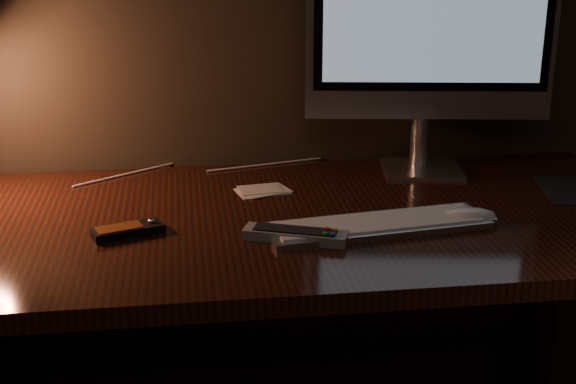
{
  "coord_description": "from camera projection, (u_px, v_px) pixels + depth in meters",
  "views": [
    {
      "loc": [
        -0.22,
        0.29,
        1.35
      ],
      "look_at": [
        -0.03,
        1.73,
        0.84
      ],
      "focal_mm": 50.0,
      "sensor_mm": 36.0,
      "label": 1
    }
  ],
  "objects": [
    {
      "name": "media_remote",
      "position": [
        128.0,
        230.0,
        1.58
      ],
      "size": [
        0.15,
        0.09,
        0.03
      ],
      "rotation": [
        0.0,
        0.0,
        0.33
      ],
      "color": "black",
      "rests_on": "desk"
    },
    {
      "name": "keyboard",
      "position": [
        378.0,
        224.0,
        1.61
      ],
      "size": [
        0.47,
        0.19,
        0.02
      ],
      "primitive_type": "cube",
      "rotation": [
        0.0,
        0.0,
        0.13
      ],
      "color": "silver",
      "rests_on": "desk"
    },
    {
      "name": "papers",
      "position": [
        262.0,
        190.0,
        1.83
      ],
      "size": [
        0.13,
        0.1,
        0.01
      ],
      "primitive_type": "cube",
      "rotation": [
        0.0,
        0.0,
        0.23
      ],
      "color": "white",
      "rests_on": "desk"
    },
    {
      "name": "desk",
      "position": [
        288.0,
        258.0,
        1.8
      ],
      "size": [
        1.6,
        0.75,
        0.75
      ],
      "color": "black",
      "rests_on": "ground"
    },
    {
      "name": "cable",
      "position": [
        201.0,
        170.0,
        1.98
      ],
      "size": [
        0.59,
        0.23,
        0.01
      ],
      "primitive_type": "cylinder",
      "rotation": [
        0.0,
        1.57,
        0.37
      ],
      "color": "white",
      "rests_on": "desk"
    },
    {
      "name": "mouse",
      "position": [
        470.0,
        217.0,
        1.65
      ],
      "size": [
        0.11,
        0.07,
        0.02
      ],
      "primitive_type": "ellipsoid",
      "rotation": [
        0.0,
        0.0,
        -0.2
      ],
      "color": "white",
      "rests_on": "desk"
    },
    {
      "name": "monitor",
      "position": [
        431.0,
        22.0,
        1.86
      ],
      "size": [
        0.58,
        0.2,
        0.61
      ],
      "rotation": [
        0.0,
        0.0,
        -0.15
      ],
      "color": "silver",
      "rests_on": "desk"
    },
    {
      "name": "tv_remote",
      "position": [
        295.0,
        235.0,
        1.55
      ],
      "size": [
        0.21,
        0.12,
        0.03
      ],
      "rotation": [
        0.0,
        0.0,
        -0.37
      ],
      "color": "gray",
      "rests_on": "desk"
    }
  ]
}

